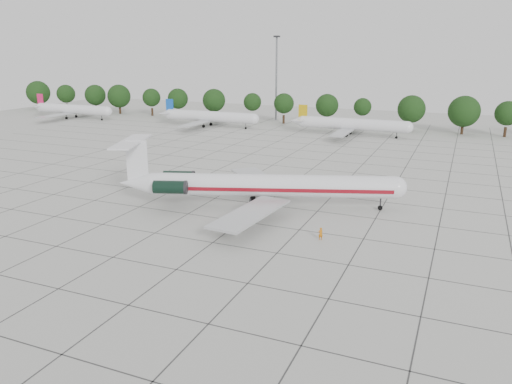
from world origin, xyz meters
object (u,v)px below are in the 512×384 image
main_airliner (256,185)px  bg_airliner_a (73,109)px  ground_crew (321,234)px  bg_airliner_b (210,117)px  bg_airliner_c (352,124)px  floodlight_mast (276,73)px

main_airliner → bg_airliner_a: (-90.45, 62.89, -0.44)m
ground_crew → bg_airliner_a: bearing=-74.2°
ground_crew → bg_airliner_b: bg_airliner_b is taller
bg_airliner_a → bg_airliner_c: (89.59, 2.53, 0.00)m
bg_airliner_a → floodlight_mast: 66.15m
bg_airliner_a → floodlight_mast: (60.99, 22.95, 11.37)m
main_airliner → ground_crew: bearing=-54.5°
floodlight_mast → bg_airliner_c: bearing=-35.5°
main_airliner → floodlight_mast: (-29.46, 85.84, 10.93)m
main_airliner → ground_crew: (11.85, -8.37, -2.58)m
bg_airliner_b → floodlight_mast: bearing=59.8°
bg_airliner_c → bg_airliner_a: bearing=-178.4°
ground_crew → bg_airliner_c: (-12.71, 73.79, 2.14)m
main_airliner → bg_airliner_a: main_airliner is taller
bg_airliner_b → bg_airliner_a: bearing=-178.0°
bg_airliner_a → floodlight_mast: bearing=20.6°
main_airliner → bg_airliner_a: 110.17m
ground_crew → bg_airliner_c: bearing=-119.6°
bg_airliner_c → floodlight_mast: 36.94m
main_airliner → floodlight_mast: floodlight_mast is taller
bg_airliner_c → bg_airliner_b: bearing=-178.9°
bg_airliner_c → floodlight_mast: (-28.61, 20.42, 11.37)m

